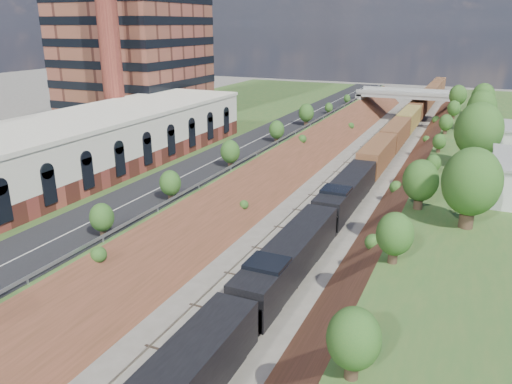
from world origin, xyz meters
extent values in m
cube|color=#345F27|center=(-33.00, 60.00, 2.50)|extent=(44.00, 180.00, 5.00)
cube|color=brown|center=(-11.00, 60.00, 0.00)|extent=(10.00, 180.00, 10.00)
cube|color=brown|center=(11.00, 60.00, 0.00)|extent=(10.00, 180.00, 10.00)
cube|color=gray|center=(-2.60, 60.00, 0.09)|extent=(1.58, 180.00, 0.18)
cube|color=gray|center=(2.60, 60.00, 0.09)|extent=(1.58, 180.00, 0.18)
cube|color=black|center=(-15.50, 60.00, 5.05)|extent=(8.00, 180.00, 0.10)
cube|color=#99999E|center=(-11.40, 60.00, 5.55)|extent=(0.06, 171.00, 0.30)
cube|color=brown|center=(-28.00, 38.00, 6.10)|extent=(14.00, 62.00, 2.20)
cube|color=silver|center=(-28.00, 38.00, 9.35)|extent=(14.00, 62.00, 4.30)
cube|color=silver|center=(-28.00, 38.00, 11.75)|extent=(14.30, 62.30, 0.50)
cube|color=brown|center=(-44.00, 72.00, 27.00)|extent=(22.00, 22.00, 44.00)
cylinder|color=brown|center=(-36.00, 56.00, 25.00)|extent=(3.20, 3.20, 40.00)
cube|color=gray|center=(-11.50, 122.00, 3.10)|extent=(1.50, 8.00, 6.20)
cube|color=gray|center=(11.50, 122.00, 3.10)|extent=(1.50, 8.00, 6.20)
cube|color=gray|center=(0.00, 122.00, 6.20)|extent=(24.00, 8.00, 1.00)
cube|color=gray|center=(0.00, 118.00, 7.00)|extent=(24.00, 0.30, 0.80)
cube|color=gray|center=(0.00, 126.00, 7.00)|extent=(24.00, 0.30, 0.80)
cylinder|color=#473323|center=(17.00, 40.00, 6.31)|extent=(1.30, 1.30, 2.62)
ellipsoid|color=#275C20|center=(17.00, 40.00, 9.46)|extent=(5.25, 5.25, 6.30)
cylinder|color=#473323|center=(-11.80, 20.00, 5.61)|extent=(0.66, 0.66, 1.22)
ellipsoid|color=#275C20|center=(-11.80, 20.00, 7.08)|extent=(2.45, 2.45, 2.94)
cube|color=black|center=(2.60, 32.29, 2.56)|extent=(3.30, 19.80, 3.32)
cube|color=black|center=(2.60, 53.08, 2.56)|extent=(3.30, 19.80, 3.32)
cube|color=brown|center=(2.60, 125.22, 2.88)|extent=(3.30, 122.47, 3.96)
camera|label=1|loc=(16.87, -6.97, 22.94)|focal=35.00mm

